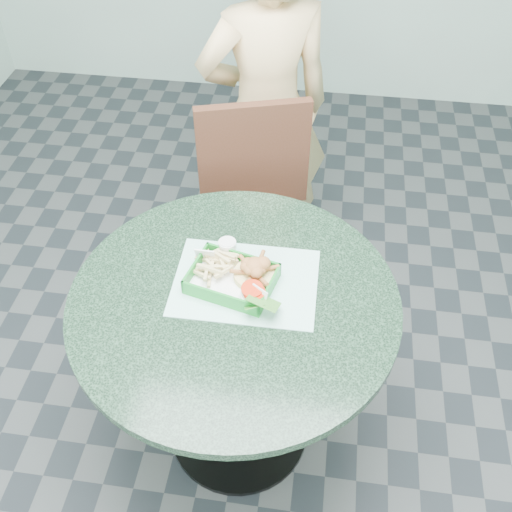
# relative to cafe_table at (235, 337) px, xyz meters

# --- Properties ---
(floor) EXTENTS (4.00, 5.00, 0.02)m
(floor) POSITION_rel_cafe_table_xyz_m (0.00, 0.00, -0.58)
(floor) COLOR #303335
(floor) RESTS_ON ground
(cafe_table) EXTENTS (0.96, 0.96, 0.75)m
(cafe_table) POSITION_rel_cafe_table_xyz_m (0.00, 0.00, 0.00)
(cafe_table) COLOR black
(cafe_table) RESTS_ON floor
(dining_chair) EXTENTS (0.43, 0.43, 0.93)m
(dining_chair) POSITION_rel_cafe_table_xyz_m (-0.06, 0.66, -0.05)
(dining_chair) COLOR #522614
(dining_chair) RESTS_ON floor
(diner_person) EXTENTS (0.65, 0.55, 1.52)m
(diner_person) POSITION_rel_cafe_table_xyz_m (-0.04, 0.99, 0.18)
(diner_person) COLOR #DAB378
(diner_person) RESTS_ON floor
(placemat) EXTENTS (0.42, 0.32, 0.00)m
(placemat) POSITION_rel_cafe_table_xyz_m (0.02, 0.06, 0.17)
(placemat) COLOR #9EDACC
(placemat) RESTS_ON cafe_table
(food_basket) EXTENTS (0.24, 0.18, 0.05)m
(food_basket) POSITION_rel_cafe_table_xyz_m (-0.01, 0.05, 0.19)
(food_basket) COLOR #157E25
(food_basket) RESTS_ON placemat
(crab_sandwich) EXTENTS (0.12, 0.12, 0.07)m
(crab_sandwich) POSITION_rel_cafe_table_xyz_m (0.04, 0.09, 0.22)
(crab_sandwich) COLOR tan
(crab_sandwich) RESTS_ON food_basket
(fries_pile) EXTENTS (0.14, 0.14, 0.04)m
(fries_pile) POSITION_rel_cafe_table_xyz_m (-0.07, 0.08, 0.21)
(fries_pile) COLOR #D1B979
(fries_pile) RESTS_ON food_basket
(sauce_ramekin) EXTENTS (0.05, 0.05, 0.03)m
(sauce_ramekin) POSITION_rel_cafe_table_xyz_m (-0.07, 0.15, 0.22)
(sauce_ramekin) COLOR white
(sauce_ramekin) RESTS_ON food_basket
(garnish_cup) EXTENTS (0.11, 0.11, 0.04)m
(garnish_cup) POSITION_rel_cafe_table_xyz_m (0.08, -0.00, 0.21)
(garnish_cup) COLOR white
(garnish_cup) RESTS_ON food_basket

